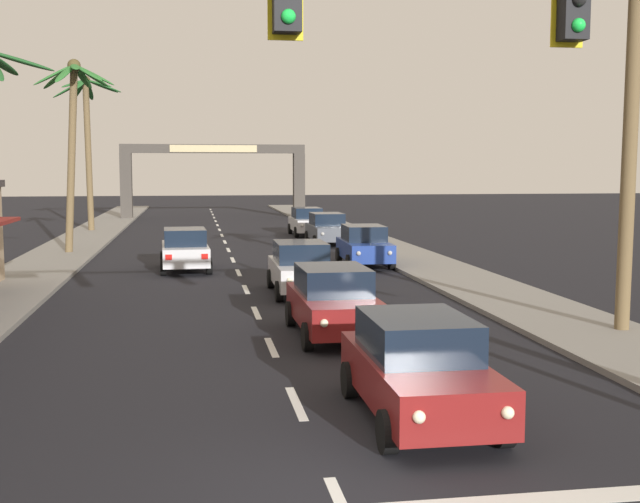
# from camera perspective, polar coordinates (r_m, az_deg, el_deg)

# --- Properties ---
(ground_plane) EXTENTS (220.00, 220.00, 0.00)m
(ground_plane) POSITION_cam_1_polar(r_m,az_deg,el_deg) (10.42, 1.15, -16.92)
(ground_plane) COLOR black
(sidewalk_right) EXTENTS (3.20, 110.00, 0.14)m
(sidewalk_right) POSITION_cam_1_polar(r_m,az_deg,el_deg) (31.20, 8.74, -1.41)
(sidewalk_right) COLOR gray
(sidewalk_right) RESTS_ON ground
(sidewalk_left) EXTENTS (3.20, 110.00, 0.14)m
(sidewalk_left) POSITION_cam_1_polar(r_m,az_deg,el_deg) (30.33, -20.60, -1.94)
(sidewalk_left) COLOR gray
(sidewalk_left) RESTS_ON ground
(lane_markings) EXTENTS (4.28, 89.51, 0.01)m
(lane_markings) POSITION_cam_1_polar(r_m,az_deg,el_deg) (30.08, -4.88, -1.77)
(lane_markings) COLOR silver
(lane_markings) RESTS_ON ground
(traffic_signal_mast) EXTENTS (10.69, 0.41, 7.46)m
(traffic_signal_mast) POSITION_cam_1_polar(r_m,az_deg,el_deg) (10.64, 18.74, 12.51)
(traffic_signal_mast) COLOR #2D2D33
(traffic_signal_mast) RESTS_ON ground
(sedan_lead_at_stop_bar) EXTENTS (1.96, 4.46, 1.68)m
(sedan_lead_at_stop_bar) POSITION_cam_1_polar(r_m,az_deg,el_deg) (13.06, 7.07, -8.24)
(sedan_lead_at_stop_bar) COLOR maroon
(sedan_lead_at_stop_bar) RESTS_ON ground
(sedan_third_in_queue) EXTENTS (1.98, 4.47, 1.68)m
(sedan_third_in_queue) POSITION_cam_1_polar(r_m,az_deg,el_deg) (19.27, 0.98, -3.57)
(sedan_third_in_queue) COLOR maroon
(sedan_third_in_queue) RESTS_ON ground
(sedan_fifth_in_queue) EXTENTS (1.97, 4.46, 1.68)m
(sedan_fifth_in_queue) POSITION_cam_1_polar(r_m,az_deg,el_deg) (25.70, -1.37, -1.16)
(sedan_fifth_in_queue) COLOR silver
(sedan_fifth_in_queue) RESTS_ON ground
(sedan_oncoming_far) EXTENTS (2.08, 4.50, 1.68)m
(sedan_oncoming_far) POSITION_cam_1_polar(r_m,az_deg,el_deg) (31.98, -9.65, 0.17)
(sedan_oncoming_far) COLOR silver
(sedan_oncoming_far) RESTS_ON ground
(sedan_parked_nearest_kerb) EXTENTS (1.96, 4.46, 1.68)m
(sedan_parked_nearest_kerb) POSITION_cam_1_polar(r_m,az_deg,el_deg) (42.22, 0.52, 1.65)
(sedan_parked_nearest_kerb) COLOR #4C515B
(sedan_parked_nearest_kerb) RESTS_ON ground
(sedan_parked_mid_kerb) EXTENTS (1.97, 4.46, 1.68)m
(sedan_parked_mid_kerb) POSITION_cam_1_polar(r_m,az_deg,el_deg) (48.01, -0.93, 2.17)
(sedan_parked_mid_kerb) COLOR silver
(sedan_parked_mid_kerb) RESTS_ON ground
(sedan_parked_far_kerb) EXTENTS (2.06, 4.50, 1.68)m
(sedan_parked_far_kerb) POSITION_cam_1_polar(r_m,az_deg,el_deg) (33.15, 3.18, 0.45)
(sedan_parked_far_kerb) COLOR navy
(sedan_parked_far_kerb) RESTS_ON ground
(palm_left_third) EXTENTS (3.71, 3.91, 9.04)m
(palm_left_third) POSITION_cam_1_polar(r_m,az_deg,el_deg) (38.96, -17.26, 9.47)
(palm_left_third) COLOR brown
(palm_left_third) RESTS_ON ground
(palm_left_farthest) EXTENTS (4.24, 4.23, 9.77)m
(palm_left_farthest) POSITION_cam_1_polar(r_m,az_deg,el_deg) (52.46, -16.31, 8.77)
(palm_left_farthest) COLOR brown
(palm_left_farthest) RESTS_ON ground
(palm_right_second) EXTENTS (4.00, 3.72, 9.68)m
(palm_right_second) POSITION_cam_1_polar(r_m,az_deg,el_deg) (20.71, 21.58, 13.15)
(palm_right_second) COLOR brown
(palm_right_second) RESTS_ON ground
(town_gateway_arch) EXTENTS (14.67, 0.90, 5.94)m
(town_gateway_arch) POSITION_cam_1_polar(r_m,az_deg,el_deg) (64.62, -7.61, 5.81)
(town_gateway_arch) COLOR #423D38
(town_gateway_arch) RESTS_ON ground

